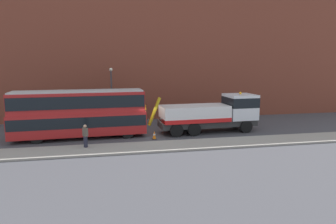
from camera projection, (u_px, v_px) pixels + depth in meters
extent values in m
plane|color=#424247|center=(152.00, 135.00, 26.81)|extent=(120.00, 120.00, 0.00)
cube|color=gray|center=(160.00, 146.00, 22.73)|extent=(60.00, 2.80, 0.15)
cube|color=brown|center=(141.00, 48.00, 33.44)|extent=(60.00, 1.20, 16.00)
cube|color=#2D2D2D|center=(208.00, 123.00, 27.67)|extent=(9.10, 2.66, 0.55)
cube|color=silver|center=(240.00, 106.00, 28.22)|extent=(2.73, 2.73, 2.30)
cube|color=black|center=(240.00, 102.00, 28.15)|extent=(2.75, 2.75, 0.90)
cube|color=silver|center=(194.00, 113.00, 27.20)|extent=(6.22, 2.90, 1.40)
cube|color=red|center=(194.00, 119.00, 27.28)|extent=(6.23, 2.96, 0.36)
cylinder|color=#B79914|center=(154.00, 111.00, 26.25)|extent=(1.25, 0.34, 2.52)
sphere|color=orange|center=(240.00, 93.00, 28.01)|extent=(0.24, 0.24, 0.24)
cylinder|color=black|center=(235.00, 122.00, 29.58)|extent=(1.18, 0.40, 1.16)
cylinder|color=black|center=(246.00, 126.00, 27.45)|extent=(1.18, 0.40, 1.16)
cylinder|color=black|center=(186.00, 124.00, 28.37)|extent=(1.18, 0.40, 1.16)
cylinder|color=black|center=(194.00, 129.00, 26.24)|extent=(1.18, 0.40, 1.16)
cylinder|color=black|center=(170.00, 125.00, 27.98)|extent=(1.18, 0.40, 1.16)
cylinder|color=black|center=(177.00, 130.00, 25.86)|extent=(1.18, 0.40, 1.16)
cube|color=#AD1E1E|center=(80.00, 123.00, 25.41)|extent=(11.11, 3.05, 1.90)
cube|color=#AD1E1E|center=(79.00, 102.00, 25.12)|extent=(10.89, 2.94, 1.70)
cube|color=black|center=(80.00, 120.00, 25.37)|extent=(11.00, 3.10, 0.90)
cube|color=black|center=(79.00, 101.00, 25.10)|extent=(10.78, 3.08, 1.00)
cube|color=#B2B2B2|center=(79.00, 91.00, 24.97)|extent=(10.66, 2.83, 0.12)
cube|color=yellow|center=(144.00, 106.00, 26.54)|extent=(0.14, 1.50, 0.44)
cylinder|color=black|center=(125.00, 127.00, 27.51)|extent=(1.05, 0.35, 1.04)
cylinder|color=black|center=(128.00, 132.00, 25.44)|extent=(1.05, 0.35, 1.04)
cylinder|color=black|center=(41.00, 131.00, 25.77)|extent=(1.05, 0.35, 1.04)
cylinder|color=black|center=(37.00, 137.00, 23.70)|extent=(1.05, 0.35, 1.04)
cylinder|color=#232333|center=(86.00, 142.00, 22.18)|extent=(0.42, 0.42, 0.85)
cube|color=brown|center=(85.00, 132.00, 22.06)|extent=(0.44, 0.48, 0.62)
sphere|color=tan|center=(85.00, 126.00, 21.99)|extent=(0.24, 0.24, 0.24)
cone|color=orange|center=(154.00, 135.00, 25.16)|extent=(0.32, 0.32, 0.72)
cylinder|color=white|center=(154.00, 134.00, 25.15)|extent=(0.21, 0.21, 0.10)
cube|color=black|center=(154.00, 139.00, 25.21)|extent=(0.36, 0.36, 0.04)
cylinder|color=#38383D|center=(112.00, 97.00, 31.49)|extent=(0.16, 0.16, 5.50)
sphere|color=#EAE5C6|center=(111.00, 70.00, 31.02)|extent=(0.36, 0.36, 0.36)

